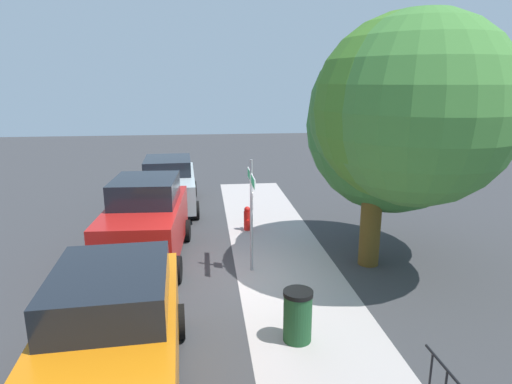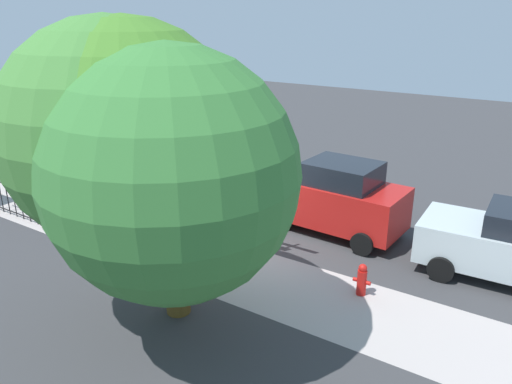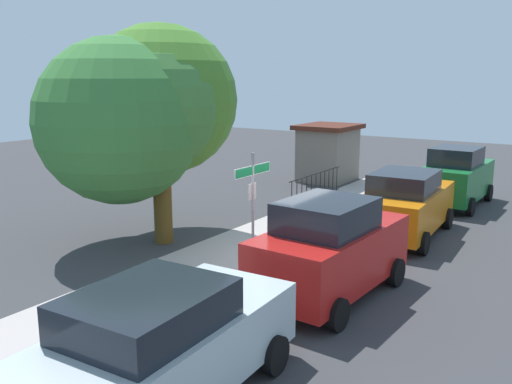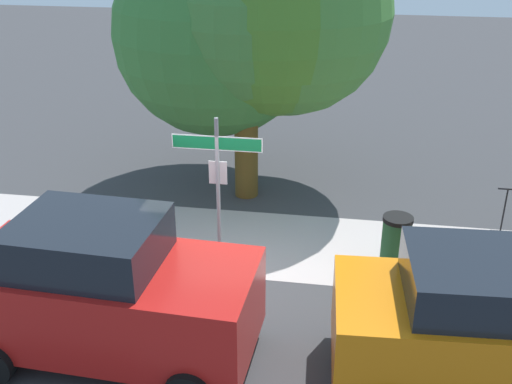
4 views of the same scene
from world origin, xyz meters
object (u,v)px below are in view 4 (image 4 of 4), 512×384
car_orange (501,326)px  fire_hydrant (64,228)px  car_red (107,292)px  shade_tree (257,20)px  trash_bin (396,241)px  street_sign (218,168)px

car_orange → fire_hydrant: 7.94m
car_red → fire_hydrant: bearing=128.4°
car_red → car_orange: size_ratio=0.92×
shade_tree → trash_bin: shade_tree is taller
car_orange → trash_bin: car_orange is taller
shade_tree → fire_hydrant: size_ratio=7.93×
trash_bin → car_red: bearing=-142.8°
car_red → fire_hydrant: (-2.07, 2.88, -0.69)m
car_red → trash_bin: (4.19, 3.18, -0.58)m
street_sign → shade_tree: shade_tree is taller
street_sign → car_red: size_ratio=0.67×
shade_tree → fire_hydrant: 5.81m
trash_bin → car_orange: bearing=-68.6°
street_sign → trash_bin: 3.50m
car_red → trash_bin: bearing=39.9°
car_orange → trash_bin: size_ratio=4.65×
street_sign → trash_bin: size_ratio=2.88×
shade_tree → car_orange: shade_tree is taller
shade_tree → fire_hydrant: bearing=-133.3°
shade_tree → car_orange: (4.23, -6.11, -2.84)m
street_sign → car_red: street_sign is taller
fire_hydrant → trash_bin: size_ratio=0.80×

